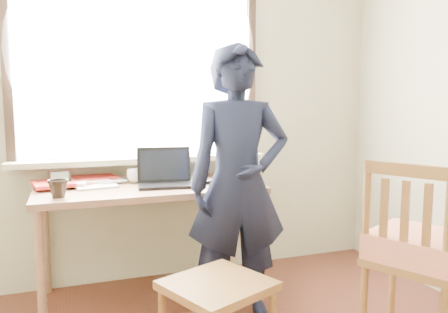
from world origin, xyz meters
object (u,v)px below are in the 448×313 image
object	(u,v)px
mug_white	(136,176)
mug_dark	(58,189)
desk	(150,197)
work_chair	(218,296)
laptop	(165,176)
side_chair	(416,249)
person	(238,185)

from	to	relation	value
mug_white	mug_dark	size ratio (longest dim) A/B	1.06
desk	mug_white	world-z (taller)	mug_white
work_chair	desk	bearing A→B (deg)	98.85
laptop	mug_white	distance (m)	0.24
side_chair	desk	bearing A→B (deg)	138.98
laptop	side_chair	distance (m)	1.61
mug_dark	side_chair	size ratio (longest dim) A/B	0.11
mug_white	person	xyz separation A→B (m)	(0.53, -0.63, 0.01)
desk	mug_dark	world-z (taller)	mug_dark
mug_dark	work_chair	size ratio (longest dim) A/B	0.19
desk	laptop	distance (m)	0.18
laptop	mug_dark	distance (m)	0.70
mug_dark	laptop	bearing A→B (deg)	15.75
laptop	mug_white	size ratio (longest dim) A/B	3.29
work_chair	mug_dark	bearing A→B (deg)	133.57
mug_dark	side_chair	bearing A→B (deg)	-25.61
work_chair	side_chair	size ratio (longest dim) A/B	0.58
mug_dark	side_chair	xyz separation A→B (m)	(1.84, -0.88, -0.30)
work_chair	person	size ratio (longest dim) A/B	0.35
desk	mug_dark	xyz separation A→B (m)	(-0.57, -0.22, 0.13)
mug_dark	side_chair	world-z (taller)	side_chair
mug_dark	mug_white	bearing A→B (deg)	35.05
mug_white	mug_dark	xyz separation A→B (m)	(-0.50, -0.35, 0.01)
laptop	side_chair	xyz separation A→B (m)	(1.16, -1.07, -0.30)
person	work_chair	bearing A→B (deg)	-113.85
side_chair	laptop	bearing A→B (deg)	137.27
side_chair	person	bearing A→B (deg)	143.21
laptop	mug_dark	size ratio (longest dim) A/B	3.48
desk	work_chair	xyz separation A→B (m)	(0.15, -0.98, -0.31)
side_chair	person	size ratio (longest dim) A/B	0.61
laptop	person	xyz separation A→B (m)	(0.35, -0.47, 0.00)
mug_dark	person	size ratio (longest dim) A/B	0.07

